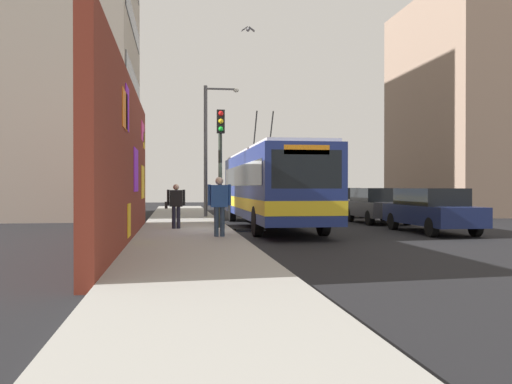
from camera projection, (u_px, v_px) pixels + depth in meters
name	position (u px, v px, depth m)	size (l,w,h in m)	color
ground_plane	(232.00, 233.00, 19.77)	(80.00, 80.00, 0.00)	black
sidewalk_slab	(186.00, 231.00, 19.54)	(48.00, 3.20, 0.15)	#9E9B93
graffiti_wall	(126.00, 162.00, 15.78)	(14.91, 0.32, 4.64)	maroon
building_far_left	(42.00, 43.00, 30.69)	(11.86, 9.86, 19.14)	#B2A899
building_far_right	(483.00, 107.00, 34.71)	(11.21, 8.55, 13.26)	gray
city_bus	(270.00, 185.00, 22.45)	(12.68, 2.51, 4.86)	navy
parked_car_navy	(431.00, 209.00, 19.81)	(4.89, 1.75, 1.58)	navy
parked_car_dark_gray	(377.00, 205.00, 25.06)	(4.07, 1.89, 1.58)	#38383D
parked_car_champagne	(338.00, 201.00, 31.06)	(4.54, 1.95, 1.58)	#C6B793
pedestrian_at_curb	(219.00, 201.00, 16.65)	(0.24, 0.70, 1.77)	#2D3F59
pedestrian_midblock	(176.00, 203.00, 19.84)	(0.22, 0.72, 1.58)	#1E1E2D
traffic_light	(220.00, 148.00, 20.24)	(0.49, 0.28, 4.29)	#2D382D
street_lamp	(210.00, 141.00, 28.09)	(0.44, 1.77, 6.57)	#4C4C51
curbside_puddle	(245.00, 230.00, 20.94)	(1.61, 1.61, 0.00)	black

